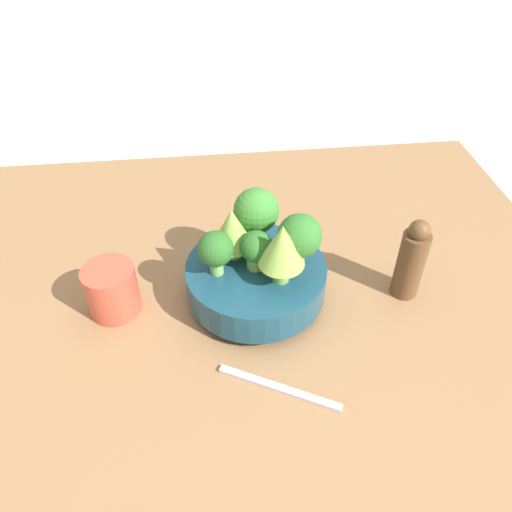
# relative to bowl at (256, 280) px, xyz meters

# --- Properties ---
(ground_plane) EXTENTS (6.00, 6.00, 0.00)m
(ground_plane) POSITION_rel_bowl_xyz_m (-0.03, -0.01, -0.07)
(ground_plane) COLOR silver
(table) EXTENTS (1.09, 0.89, 0.03)m
(table) POSITION_rel_bowl_xyz_m (-0.03, -0.01, -0.05)
(table) COLOR olive
(table) RESTS_ON ground_plane
(bowl) EXTENTS (0.21, 0.21, 0.06)m
(bowl) POSITION_rel_bowl_xyz_m (0.00, 0.00, 0.00)
(bowl) COLOR navy
(bowl) RESTS_ON table
(romanesco_piece_near) EXTENTS (0.06, 0.06, 0.10)m
(romanesco_piece_near) POSITION_rel_bowl_xyz_m (0.03, -0.03, 0.09)
(romanesco_piece_near) COLOR #6BA34C
(romanesco_piece_near) RESTS_ON bowl
(broccoli_floret_back) EXTENTS (0.07, 0.07, 0.09)m
(broccoli_floret_back) POSITION_rel_bowl_xyz_m (0.01, 0.06, 0.08)
(broccoli_floret_back) COLOR #7AB256
(broccoli_floret_back) RESTS_ON bowl
(broccoli_floret_left) EXTENTS (0.05, 0.05, 0.07)m
(broccoli_floret_left) POSITION_rel_bowl_xyz_m (-0.06, -0.01, 0.07)
(broccoli_floret_left) COLOR #7AB256
(broccoli_floret_left) RESTS_ON bowl
(broccoli_floret_right) EXTENTS (0.06, 0.06, 0.09)m
(broccoli_floret_right) POSITION_rel_bowl_xyz_m (0.06, -0.01, 0.08)
(broccoli_floret_right) COLOR #609347
(broccoli_floret_right) RESTS_ON bowl
(broccoli_floret_center) EXTENTS (0.05, 0.05, 0.06)m
(broccoli_floret_center) POSITION_rel_bowl_xyz_m (0.00, -0.00, 0.06)
(broccoli_floret_center) COLOR #6BA34C
(broccoli_floret_center) RESTS_ON bowl
(romanesco_piece_far) EXTENTS (0.06, 0.06, 0.08)m
(romanesco_piece_far) POSITION_rel_bowl_xyz_m (-0.03, 0.03, 0.08)
(romanesco_piece_far) COLOR #6BA34C
(romanesco_piece_far) RESTS_ON bowl
(cup) EXTENTS (0.08, 0.08, 0.08)m
(cup) POSITION_rel_bowl_xyz_m (-0.21, 0.00, 0.00)
(cup) COLOR #C64C38
(cup) RESTS_ON table
(pepper_mill) EXTENTS (0.04, 0.04, 0.14)m
(pepper_mill) POSITION_rel_bowl_xyz_m (0.23, -0.01, 0.03)
(pepper_mill) COLOR brown
(pepper_mill) RESTS_ON table
(fork) EXTENTS (0.15, 0.09, 0.01)m
(fork) POSITION_rel_bowl_xyz_m (0.01, -0.17, -0.03)
(fork) COLOR silver
(fork) RESTS_ON table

